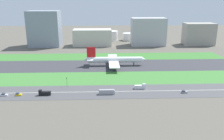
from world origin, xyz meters
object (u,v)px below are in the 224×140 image
(airliner, at_px, (114,60))
(truck_0, at_px, (140,87))
(traffic_light, at_px, (67,81))
(fuel_tank_centre, at_px, (129,37))
(office_tower, at_px, (148,32))
(bus_0, at_px, (107,92))
(truck_2, at_px, (44,93))
(terminal_building, at_px, (45,29))
(hangar_building, at_px, (92,37))
(car_1, at_px, (184,92))
(cargo_warehouse, at_px, (199,34))
(fuel_tank_west, at_px, (111,36))
(car_3, at_px, (4,95))
(car_0, at_px, (18,94))

(airliner, distance_m, truck_0, 70.35)
(traffic_light, relative_size, fuel_tank_centre, 0.36)
(airliner, xyz_separation_m, office_tower, (57.42, 114.00, 14.11))
(bus_0, relative_size, truck_2, 1.38)
(traffic_light, bearing_deg, office_tower, 60.70)
(terminal_building, bearing_deg, hangar_building, 0.00)
(car_1, height_order, cargo_warehouse, cargo_warehouse)
(car_1, height_order, fuel_tank_west, fuel_tank_west)
(fuel_tank_centre, bearing_deg, car_1, -86.20)
(airliner, height_order, fuel_tank_west, airliner)
(airliner, distance_m, truck_2, 94.88)
(bus_0, relative_size, traffic_light, 1.61)
(traffic_light, bearing_deg, terminal_building, 107.94)
(bus_0, bearing_deg, office_tower, -109.02)
(car_3, xyz_separation_m, cargo_warehouse, (217.47, 192.00, 15.43))
(cargo_warehouse, bearing_deg, car_3, -138.56)
(fuel_tank_centre, bearing_deg, hangar_building, -142.87)
(truck_0, relative_size, office_tower, 0.17)
(cargo_warehouse, bearing_deg, fuel_tank_centre, 156.23)
(truck_2, bearing_deg, car_0, -0.00)
(car_0, bearing_deg, car_3, 0.00)
(hangar_building, height_order, fuel_tank_centre, hangar_building)
(terminal_building, bearing_deg, traffic_light, -72.06)
(traffic_light, relative_size, hangar_building, 0.13)
(truck_2, distance_m, fuel_tank_centre, 252.39)
(hangar_building, distance_m, fuel_tank_west, 53.70)
(terminal_building, relative_size, fuel_tank_centre, 2.57)
(terminal_building, bearing_deg, cargo_warehouse, 0.00)
(traffic_light, distance_m, hangar_building, 174.71)
(office_tower, bearing_deg, truck_2, -120.09)
(truck_2, height_order, terminal_building, terminal_building)
(terminal_building, xyz_separation_m, fuel_tank_west, (98.95, 45.00, -17.61))
(car_1, distance_m, traffic_light, 90.69)
(cargo_warehouse, bearing_deg, office_tower, 180.00)
(car_0, bearing_deg, truck_2, 180.00)
(hangar_building, distance_m, office_tower, 84.43)
(car_0, bearing_deg, fuel_tank_centre, -113.96)
(car_0, height_order, truck_0, truck_0)
(truck_0, bearing_deg, terminal_building, 122.06)
(bus_0, relative_size, car_1, 2.64)
(fuel_tank_centre, bearing_deg, car_0, -113.96)
(airliner, xyz_separation_m, bus_0, (-8.76, -78.00, -4.41))
(truck_0, bearing_deg, car_3, -174.28)
(car_0, bearing_deg, traffic_light, -150.86)
(truck_2, relative_size, car_1, 1.91)
(airliner, relative_size, car_0, 14.77)
(car_0, xyz_separation_m, truck_0, (89.92, 10.00, 0.75))
(car_3, distance_m, hangar_building, 200.27)
(cargo_warehouse, bearing_deg, truck_2, -134.53)
(truck_2, relative_size, fuel_tank_west, 0.35)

